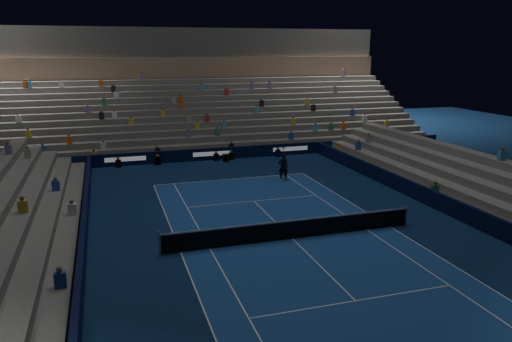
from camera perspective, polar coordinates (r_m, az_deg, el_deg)
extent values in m
plane|color=#0B2144|center=(24.34, 4.23, -7.85)|extent=(90.00, 90.00, 0.00)
cube|color=navy|center=(24.34, 4.24, -7.84)|extent=(10.97, 23.77, 0.01)
cube|color=black|center=(41.26, -5.16, 1.98)|extent=(44.00, 0.25, 1.00)
cube|color=black|center=(29.00, 22.45, -4.24)|extent=(0.25, 37.00, 1.00)
cube|color=black|center=(22.70, -19.49, -8.96)|extent=(0.25, 37.00, 1.00)
cube|color=#605F5B|center=(42.27, -5.44, 1.92)|extent=(44.00, 1.00, 0.50)
cube|color=#605F5B|center=(43.18, -5.73, 2.51)|extent=(44.00, 1.00, 1.00)
cube|color=#605F5B|center=(44.10, -6.00, 3.07)|extent=(44.00, 1.00, 1.50)
cube|color=#605F5B|center=(45.02, -6.26, 3.61)|extent=(44.00, 1.00, 2.00)
cube|color=#605F5B|center=(45.94, -6.51, 4.13)|extent=(44.00, 1.00, 2.50)
cube|color=#605F5B|center=(46.87, -6.75, 4.63)|extent=(44.00, 1.00, 3.00)
cube|color=#605F5B|center=(47.80, -6.98, 5.11)|extent=(44.00, 1.00, 3.50)
cube|color=#605F5B|center=(48.74, -7.21, 5.57)|extent=(44.00, 1.00, 4.00)
cube|color=#605F5B|center=(49.68, -7.42, 6.01)|extent=(44.00, 1.00, 4.50)
cube|color=#605F5B|center=(50.62, -7.63, 6.44)|extent=(44.00, 1.00, 5.00)
cube|color=#605F5B|center=(51.57, -7.83, 6.85)|extent=(44.00, 1.00, 5.50)
cube|color=#605F5B|center=(52.52, -8.02, 7.24)|extent=(44.00, 1.00, 6.00)
cube|color=#896E54|center=(53.29, -8.37, 11.75)|extent=(44.00, 0.60, 2.20)
cube|color=#454542|center=(54.64, -8.71, 14.52)|extent=(44.00, 2.40, 3.00)
cube|color=gray|center=(29.57, 23.61, -4.52)|extent=(1.00, 37.00, 0.50)
cube|color=gray|center=(30.15, 25.10, -3.83)|extent=(1.00, 37.00, 1.00)
cube|color=gray|center=(30.75, 26.54, -3.17)|extent=(1.00, 37.00, 1.50)
cube|color=slate|center=(22.85, -21.47, -9.66)|extent=(1.00, 37.00, 0.50)
cube|color=slate|center=(22.87, -24.05, -9.22)|extent=(1.00, 37.00, 1.00)
cube|color=slate|center=(22.94, -26.61, -8.76)|extent=(1.00, 37.00, 1.50)
cylinder|color=#B2B2B7|center=(22.73, -11.10, -8.22)|extent=(0.10, 0.10, 1.10)
cylinder|color=#B2B2B7|center=(27.04, 17.03, -4.95)|extent=(0.10, 0.10, 1.10)
cube|color=black|center=(24.18, 4.25, -6.86)|extent=(12.80, 0.03, 0.90)
cube|color=white|center=(24.01, 4.28, -5.77)|extent=(12.80, 0.04, 0.08)
imported|color=black|center=(34.59, 3.17, 0.49)|extent=(0.78, 0.57, 1.96)
cube|color=black|center=(40.68, -3.56, 1.54)|extent=(0.48, 0.57, 0.59)
cylinder|color=black|center=(40.22, -3.41, 1.66)|extent=(0.19, 0.36, 0.16)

